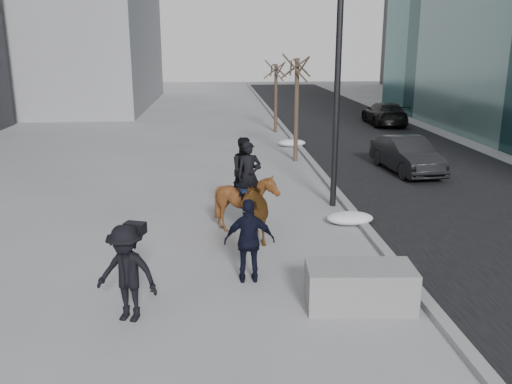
{
  "coord_description": "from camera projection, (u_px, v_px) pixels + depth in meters",
  "views": [
    {
      "loc": [
        -0.86,
        -10.52,
        4.73
      ],
      "look_at": [
        0.0,
        1.2,
        1.5
      ],
      "focal_mm": 38.0,
      "sensor_mm": 36.0,
      "label": 1
    }
  ],
  "objects": [
    {
      "name": "ground",
      "position": [
        260.0,
        275.0,
        11.43
      ],
      "size": [
        120.0,
        120.0,
        0.0
      ],
      "primitive_type": "plane",
      "color": "gray",
      "rests_on": "ground"
    },
    {
      "name": "car_near",
      "position": [
        407.0,
        155.0,
        20.44
      ],
      "size": [
        1.79,
        4.18,
        1.34
      ],
      "primitive_type": "imported",
      "rotation": [
        0.0,
        0.0,
        0.09
      ],
      "color": "black",
      "rests_on": "ground"
    },
    {
      "name": "mounted_left",
      "position": [
        249.0,
        204.0,
        13.39
      ],
      "size": [
        1.17,
        2.0,
        2.42
      ],
      "color": "#492A0E",
      "rests_on": "ground"
    },
    {
      "name": "snow_piles",
      "position": [
        311.0,
        168.0,
        20.57
      ],
      "size": [
        1.33,
        12.33,
        0.34
      ],
      "color": "silver",
      "rests_on": "ground"
    },
    {
      "name": "tree_near",
      "position": [
        296.0,
        105.0,
        21.96
      ],
      "size": [
        1.2,
        1.2,
        4.64
      ],
      "primitive_type": null,
      "color": "#3C2B23",
      "rests_on": "ground"
    },
    {
      "name": "curb",
      "position": [
        316.0,
        167.0,
        21.24
      ],
      "size": [
        0.25,
        90.0,
        0.12
      ],
      "primitive_type": "cube",
      "color": "gray",
      "rests_on": "ground"
    },
    {
      "name": "lamppost",
      "position": [
        341.0,
        33.0,
        14.87
      ],
      "size": [
        0.25,
        2.09,
        9.09
      ],
      "color": "black",
      "rests_on": "ground"
    },
    {
      "name": "camera_crew",
      "position": [
        127.0,
        273.0,
        9.38
      ],
      "size": [
        1.28,
        0.99,
        1.75
      ],
      "color": "black",
      "rests_on": "ground"
    },
    {
      "name": "feeder",
      "position": [
        249.0,
        241.0,
        10.93
      ],
      "size": [
        1.04,
        0.86,
        1.75
      ],
      "color": "black",
      "rests_on": "ground"
    },
    {
      "name": "planter",
      "position": [
        360.0,
        286.0,
        10.01
      ],
      "size": [
        2.03,
        1.11,
        0.79
      ],
      "primitive_type": "cube",
      "rotation": [
        0.0,
        0.0,
        -0.06
      ],
      "color": "gray",
      "rests_on": "ground"
    },
    {
      "name": "tree_far",
      "position": [
        276.0,
        95.0,
        29.42
      ],
      "size": [
        1.2,
        1.2,
        4.08
      ],
      "primitive_type": null,
      "color": "#3C2D23",
      "rests_on": "ground"
    },
    {
      "name": "road",
      "position": [
        415.0,
        166.0,
        21.54
      ],
      "size": [
        8.0,
        90.0,
        0.01
      ],
      "primitive_type": "cube",
      "color": "black",
      "rests_on": "ground"
    },
    {
      "name": "car_far",
      "position": [
        384.0,
        113.0,
        32.45
      ],
      "size": [
        2.13,
        4.82,
        1.37
      ],
      "primitive_type": "imported",
      "rotation": [
        0.0,
        0.0,
        3.1
      ],
      "color": "black",
      "rests_on": "ground"
    },
    {
      "name": "mounted_right",
      "position": [
        246.0,
        196.0,
        13.72
      ],
      "size": [
        1.66,
        1.78,
        2.48
      ],
      "color": "#481C0E",
      "rests_on": "ground"
    }
  ]
}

